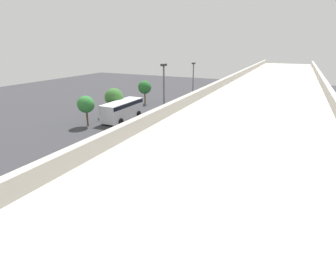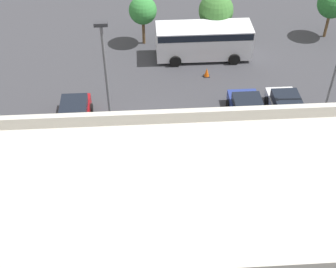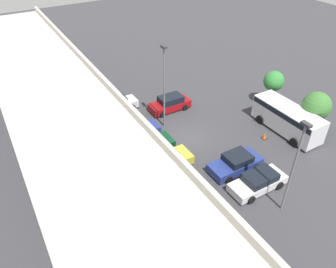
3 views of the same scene
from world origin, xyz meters
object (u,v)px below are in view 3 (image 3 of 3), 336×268
shuttle_bus (288,117)px  traffic_cone (264,136)px  parked_car_0 (258,181)px  parked_car_1 (236,163)px  parked_car_5 (170,103)px  parked_car_3 (148,145)px  lamp_post_mid_lot (295,162)px  tree_front_right (274,81)px  parked_car_4 (135,131)px  parked_car_2 (165,160)px  tree_front_centre (316,106)px  parked_car_6 (116,104)px  lamp_post_near_aisle (164,83)px

shuttle_bus → traffic_cone: size_ratio=10.37×
shuttle_bus → parked_car_0: bearing=120.1°
parked_car_1 → traffic_cone: (1.99, -5.30, -0.37)m
traffic_cone → parked_car_0: bearing=131.6°
parked_car_5 → parked_car_0: bearing=89.6°
parked_car_3 → parked_car_5: (5.38, -5.49, -0.01)m
parked_car_1 → shuttle_bus: 8.28m
lamp_post_mid_lot → tree_front_right: size_ratio=1.93×
parked_car_5 → tree_front_right: (-4.69, -10.21, 2.11)m
parked_car_4 → parked_car_0: bearing=-64.3°
parked_car_2 → parked_car_4: 5.30m
parked_car_4 → tree_front_centre: 17.49m
parked_car_6 → parked_car_3: bearing=-92.6°
parked_car_6 → parked_car_0: bearing=-73.3°
parked_car_1 → tree_front_right: bearing=-148.0°
parked_car_6 → shuttle_bus: shuttle_bus is taller
parked_car_5 → lamp_post_near_aisle: bearing=49.4°
parked_car_2 → parked_car_3: 2.61m
parked_car_4 → parked_car_5: parked_car_5 is taller
lamp_post_near_aisle → traffic_cone: lamp_post_near_aisle is taller
lamp_post_near_aisle → tree_front_right: size_ratio=2.12×
parked_car_0 → parked_car_4: (11.17, 5.38, 0.03)m
parked_car_0 → parked_car_4: parked_car_4 is taller
parked_car_0 → traffic_cone: parked_car_0 is taller
parked_car_0 → parked_car_5: (13.84, -0.11, 0.07)m
parked_car_0 → traffic_cone: size_ratio=6.86×
parked_car_2 → lamp_post_near_aisle: size_ratio=0.53×
parked_car_6 → lamp_post_mid_lot: bearing=-75.2°
parked_car_4 → lamp_post_near_aisle: 5.38m
tree_front_centre → tree_front_right: 5.74m
lamp_post_near_aisle → shuttle_bus: bearing=-124.1°
parked_car_0 → lamp_post_mid_lot: lamp_post_mid_lot is taller
parked_car_4 → tree_front_right: tree_front_right is taller
parked_car_4 → tree_front_right: 15.97m
parked_car_5 → parked_car_1: bearing=89.0°
parked_car_0 → lamp_post_mid_lot: (-2.54, -0.07, 3.84)m
parked_car_5 → traffic_cone: (-9.21, -5.11, -0.44)m
lamp_post_near_aisle → parked_car_4: bearing=93.0°
parked_car_0 → parked_car_2: bearing=-48.8°
lamp_post_mid_lot → tree_front_centre: (5.95, -10.09, -1.76)m
parked_car_6 → tree_front_right: 17.20m
parked_car_0 → parked_car_6: parked_car_6 is taller
lamp_post_mid_lot → tree_front_right: lamp_post_mid_lot is taller
parked_car_4 → shuttle_bus: bearing=-26.3°
parked_car_5 → tree_front_centre: size_ratio=1.09×
parked_car_5 → parked_car_6: 5.84m
tree_front_right → parked_car_0: bearing=131.6°
parked_car_2 → parked_car_6: size_ratio=1.01×
parked_car_4 → traffic_cone: (-6.54, -10.59, -0.40)m
parked_car_0 → lamp_post_mid_lot: 4.60m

